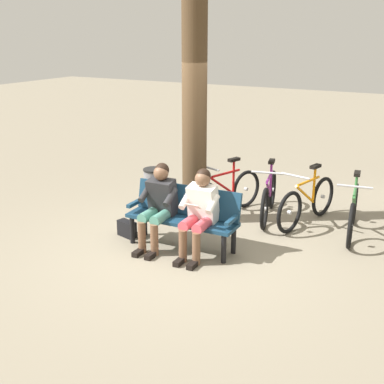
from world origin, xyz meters
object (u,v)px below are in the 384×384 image
at_px(person_companion, 159,202).
at_px(bicycle_green, 269,197).
at_px(tree_trunk, 194,109).
at_px(handbag, 127,229).
at_px(litter_bin, 154,191).
at_px(bicycle_silver, 307,202).
at_px(bicycle_red, 226,193).
at_px(person_reading, 200,209).
at_px(bench, 184,213).
at_px(bicycle_purple, 353,212).

xyz_separation_m(person_companion, bicycle_green, (-0.96, -1.83, -0.30)).
bearing_deg(tree_trunk, handbag, 63.05).
xyz_separation_m(litter_bin, bicycle_silver, (-2.37, -0.78, -0.03)).
bearing_deg(bicycle_red, litter_bin, -42.99).
bearing_deg(litter_bin, handbag, 99.62).
xyz_separation_m(handbag, bicycle_green, (-1.57, -1.77, 0.24)).
xyz_separation_m(handbag, tree_trunk, (-0.55, -1.09, 1.69)).
bearing_deg(litter_bin, person_reading, 143.19).
distance_m(bench, litter_bin, 1.44).
xyz_separation_m(person_companion, bicycle_purple, (-2.32, -1.76, -0.30)).
bearing_deg(tree_trunk, person_companion, 92.91).
distance_m(person_reading, bicycle_red, 1.70).
xyz_separation_m(tree_trunk, bicycle_red, (-0.32, -0.49, -1.45)).
xyz_separation_m(bicycle_silver, bicycle_red, (1.32, 0.22, 0.00)).
height_order(bicycle_silver, bicycle_red, same).
distance_m(person_companion, bicycle_green, 2.09).
xyz_separation_m(bench, bicycle_purple, (-2.00, -1.58, -0.15)).
bearing_deg(bicycle_purple, handbag, -68.68).
xyz_separation_m(bench, litter_bin, (1.10, -0.91, -0.11)).
bearing_deg(tree_trunk, bicycle_green, -146.36).
relative_size(person_companion, bicycle_purple, 0.72).
height_order(bicycle_purple, bicycle_red, same).
xyz_separation_m(person_reading, litter_bin, (1.43, -1.07, -0.27)).
xyz_separation_m(person_reading, person_companion, (0.64, 0.02, -0.00)).
bearing_deg(bicycle_purple, bicycle_green, -101.71).
height_order(person_companion, bicycle_purple, person_companion).
distance_m(bicycle_silver, bicycle_red, 1.34).
bearing_deg(bicycle_silver, bicycle_green, -73.10).
distance_m(litter_bin, bicycle_purple, 3.17).
bearing_deg(litter_bin, bicycle_green, -156.97).
bearing_deg(bicycle_green, bench, -34.77).
distance_m(bench, bicycle_silver, 2.12).
xyz_separation_m(tree_trunk, bicycle_silver, (-1.64, -0.71, -1.45)).
bearing_deg(person_reading, bicycle_red, -78.90).
xyz_separation_m(handbag, litter_bin, (0.17, -1.02, 0.27)).
distance_m(bench, tree_trunk, 1.67).
distance_m(tree_trunk, bicycle_purple, 2.85).
bearing_deg(handbag, person_companion, 174.11).
xyz_separation_m(bench, bicycle_red, (0.05, -1.47, -0.15)).
bearing_deg(bicycle_purple, litter_bin, -86.54).
height_order(litter_bin, bicycle_red, bicycle_red).
xyz_separation_m(bicycle_purple, bicycle_silver, (0.73, -0.11, 0.00)).
bearing_deg(bench, bicycle_purple, -143.48).
bearing_deg(bicycle_red, handbag, -9.99).
distance_m(person_reading, bicycle_green, 1.86).
relative_size(tree_trunk, bicycle_purple, 2.17).
xyz_separation_m(handbag, bicycle_red, (-0.88, -1.58, 0.24)).
distance_m(handbag, bicycle_green, 2.37).
bearing_deg(bicycle_purple, bicycle_red, -95.63).
bearing_deg(bicycle_green, bicycle_red, -88.85).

